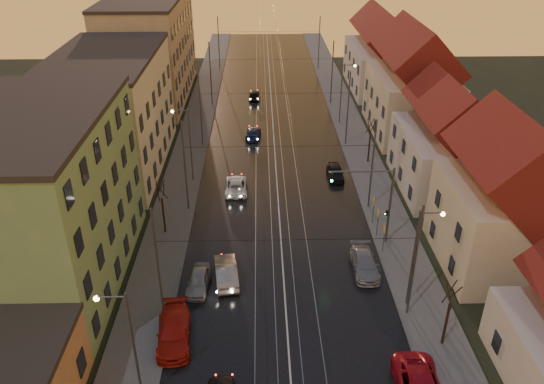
{
  "coord_description": "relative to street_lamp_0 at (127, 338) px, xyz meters",
  "views": [
    {
      "loc": [
        -1.7,
        -19.67,
        25.82
      ],
      "look_at": [
        -0.68,
        22.42,
        2.69
      ],
      "focal_mm": 35.0,
      "sensor_mm": 36.0,
      "label": 1
    }
  ],
  "objects": [
    {
      "name": "parked_right_1",
      "position": [
        15.56,
        12.12,
        -4.2
      ],
      "size": [
        1.93,
        4.73,
        1.37
      ],
      "primitive_type": "imported",
      "rotation": [
        0.0,
        0.0,
        0.0
      ],
      "color": "#98989D",
      "rests_on": "ground"
    },
    {
      "name": "tram_rail_3",
      "position": [
        11.3,
        38.0,
        -4.83
      ],
      "size": [
        0.06,
        120.0,
        0.03
      ],
      "primitive_type": "cube",
      "color": "gray",
      "rests_on": "road"
    },
    {
      "name": "catenary_pole_l_4",
      "position": [
        0.5,
        52.0,
        -0.39
      ],
      "size": [
        0.16,
        0.16,
        9.0
      ],
      "primitive_type": "cylinder",
      "color": "#595B60",
      "rests_on": "ground"
    },
    {
      "name": "catenary_pole_r_3",
      "position": [
        17.7,
        37.0,
        -0.39
      ],
      "size": [
        0.16,
        0.16,
        9.0
      ],
      "primitive_type": "cylinder",
      "color": "#595B60",
      "rests_on": "ground"
    },
    {
      "name": "road",
      "position": [
        9.1,
        38.0,
        -4.87
      ],
      "size": [
        16.0,
        120.0,
        0.04
      ],
      "primitive_type": "cube",
      "color": "black",
      "rests_on": "ground"
    },
    {
      "name": "apartment_left_3",
      "position": [
        -8.4,
        56.0,
        2.11
      ],
      "size": [
        10.0,
        24.0,
        14.0
      ],
      "primitive_type": "cube",
      "color": "#998662",
      "rests_on": "ground"
    },
    {
      "name": "parked_left_3",
      "position": [
        2.6,
        10.31,
        -4.21
      ],
      "size": [
        1.87,
        4.08,
        1.36
      ],
      "primitive_type": "imported",
      "rotation": [
        0.0,
        0.0,
        -0.07
      ],
      "color": "gray",
      "rests_on": "ground"
    },
    {
      "name": "apartment_left_2",
      "position": [
        -8.4,
        32.0,
        1.11
      ],
      "size": [
        10.0,
        20.0,
        12.0
      ],
      "primitive_type": "cube",
      "color": "beige",
      "rests_on": "ground"
    },
    {
      "name": "driving_car_1",
      "position": [
        4.65,
        11.24,
        -4.11
      ],
      "size": [
        2.24,
        4.88,
        1.55
      ],
      "primitive_type": "imported",
      "rotation": [
        0.0,
        0.0,
        3.27
      ],
      "color": "#97979C",
      "rests_on": "ground"
    },
    {
      "name": "bare_tree_2",
      "position": [
        19.51,
        32.0,
        -2.4
      ],
      "size": [
        1.09,
        1.09,
        5.11
      ],
      "color": "black",
      "rests_on": "ground"
    },
    {
      "name": "house_right_2",
      "position": [
        26.1,
        26.0,
        -0.24
      ],
      "size": [
        9.18,
        12.24,
        9.2
      ],
      "color": "beige",
      "rests_on": "ground"
    },
    {
      "name": "house_right_3",
      "position": [
        26.1,
        41.0,
        0.92
      ],
      "size": [
        9.18,
        14.28,
        11.5
      ],
      "color": "beige",
      "rests_on": "ground"
    },
    {
      "name": "apartment_left_1",
      "position": [
        -8.4,
        12.0,
        1.61
      ],
      "size": [
        10.0,
        18.0,
        13.0
      ],
      "primitive_type": "cube",
      "color": "#67955F",
      "rests_on": "ground"
    },
    {
      "name": "tram_rail_0",
      "position": [
        6.9,
        38.0,
        -4.83
      ],
      "size": [
        0.06,
        120.0,
        0.03
      ],
      "primitive_type": "cube",
      "color": "gray",
      "rests_on": "road"
    },
    {
      "name": "street_lamp_2",
      "position": [
        0.0,
        28.0,
        0.0
      ],
      "size": [
        1.75,
        0.32,
        8.0
      ],
      "color": "#595B60",
      "rests_on": "ground"
    },
    {
      "name": "tram_rail_2",
      "position": [
        9.87,
        38.0,
        -4.83
      ],
      "size": [
        0.06,
        120.0,
        0.03
      ],
      "primitive_type": "cube",
      "color": "gray",
      "rests_on": "road"
    },
    {
      "name": "street_lamp_3",
      "position": [
        18.21,
        44.0,
        0.0
      ],
      "size": [
        1.75,
        0.32,
        8.0
      ],
      "color": "#595B60",
      "rests_on": "ground"
    },
    {
      "name": "house_right_4",
      "position": [
        26.1,
        59.0,
        0.16
      ],
      "size": [
        9.18,
        16.32,
        10.0
      ],
      "color": "beige",
      "rests_on": "ground"
    },
    {
      "name": "sidewalk_right",
      "position": [
        19.1,
        38.0,
        -4.81
      ],
      "size": [
        4.0,
        120.0,
        0.15
      ],
      "primitive_type": "cube",
      "color": "#4C4C4C",
      "rests_on": "ground"
    },
    {
      "name": "driving_car_4",
      "position": [
        6.59,
        54.08,
        -4.22
      ],
      "size": [
        1.57,
        3.91,
        1.33
      ],
      "primitive_type": "imported",
      "rotation": [
        0.0,
        0.0,
        3.14
      ],
      "color": "black",
      "rests_on": "ground"
    },
    {
      "name": "driving_car_2",
      "position": [
        4.91,
        25.62,
        -4.23
      ],
      "size": [
        2.29,
        4.74,
        1.3
      ],
      "primitive_type": "imported",
      "rotation": [
        0.0,
        0.0,
        3.17
      ],
      "color": "silver",
      "rests_on": "ground"
    },
    {
      "name": "catenary_pole_r_5",
      "position": [
        17.7,
        70.0,
        -0.39
      ],
      "size": [
        0.16,
        0.16,
        9.0
      ],
      "primitive_type": "cylinder",
      "color": "#595B60",
      "rests_on": "ground"
    },
    {
      "name": "catenary_pole_l_2",
      "position": [
        0.5,
        22.0,
        -0.39
      ],
      "size": [
        0.16,
        0.16,
        9.0
      ],
      "primitive_type": "cylinder",
      "color": "#595B60",
      "rests_on": "ground"
    },
    {
      "name": "catenary_pole_r_4",
      "position": [
        17.7,
        52.0,
        -0.39
      ],
      "size": [
        0.16,
        0.16,
        9.0
      ],
      "primitive_type": "cylinder",
      "color": "#595B60",
      "rests_on": "ground"
    },
    {
      "name": "bare_tree_1",
      "position": [
        19.31,
        4.0,
        -2.4
      ],
      "size": [
        1.09,
        1.09,
        5.11
      ],
      "color": "black",
      "rests_on": "ground"
    },
    {
      "name": "tram_rail_1",
      "position": [
        8.33,
        38.0,
        -4.83
      ],
      "size": [
        0.06,
        120.0,
        0.03
      ],
      "primitive_type": "cube",
      "color": "gray",
      "rests_on": "road"
    },
    {
      "name": "catenary_pole_l_1",
      "position": [
        0.5,
        7.0,
        -0.39
      ],
      "size": [
        0.16,
        0.16,
        9.0
      ],
      "primitive_type": "cylinder",
      "color": "#595B60",
      "rests_on": "ground"
    },
    {
      "name": "parked_left_2",
      "position": [
        1.5,
        4.85,
        -4.12
      ],
      "size": [
        2.64,
        5.45,
        1.53
      ],
      "primitive_type": "imported",
      "rotation": [
        0.0,
        0.0,
        0.1
      ],
      "color": "#AF1A11",
      "rests_on": "ground"
    },
    {
      "name": "house_right_1",
      "position": [
        26.1,
        13.0,
        0.56
      ],
      "size": [
        8.67,
        10.2,
        10.8
      ],
      "color": "beige",
      "rests_on": "ground"
    },
    {
      "name": "bare_tree_0",
      "position": [
        -1.09,
        18.0,
        -2.4
      ],
      "size": [
        1.09,
        1.09,
        5.11
      ],
      "color": "black",
      "rests_on": "ground"
    },
    {
      "name": "sidewalk_left",
      "position": [
        -0.9,
        38.0,
        -4.81
      ],
      "size": [
        4.0,
        120.0,
        0.15
      ],
      "primitive_type": "cube",
      "color": "#4C4C4C",
      "rests_on": "ground"
    },
    {
      "name": "street_lamp_1",
      "position": [
        18.21,
        8.0,
        0.0
      ],
      "size": [
        1.75,
        0.32,
        8.0
      ],
      "color": "#595B60",
      "rests_on": "ground"
    },
    {
      "name": "street_lamp_0",
      "position": [
        0.0,
        0.0,
        0.0
      ],
      "size": [
        1.75,
        0.32,
        8.0
      ],
      "color": "#595B60",
      "rests_on": "ground"
    },
    {
      "name": "driving_car_3",
      "position": [
        6.54,
        39.43,
        -4.27
      ],
      "size": [
        2.04,
        4.37,
        1.23
      ],
      "primitive_type": "imported",
      "rotation": [
        0.0,
        0.0,
        3.07
      ],
      "color": "navy",
      "rests_on": "ground"
    },
    {
      "name": "parked_right_2",
      "position": [
        15.3,
        28.27,
        -4.21
      ],
      "size": [
        1.61,
        3.99,
        1.36
      ],
      "primitive_type": "imported",
      "rotation": [
        0.0,
        0.0,
        0.0
      ],
      "color": "black",
      "rests_on": "ground"
    },
    {
      "name": "catenary_pole_r_2",
      "position": [
        17.7,
        22.0,
        -0.39
      ],
      "size": [
        0.16,
        0.16,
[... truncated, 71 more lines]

